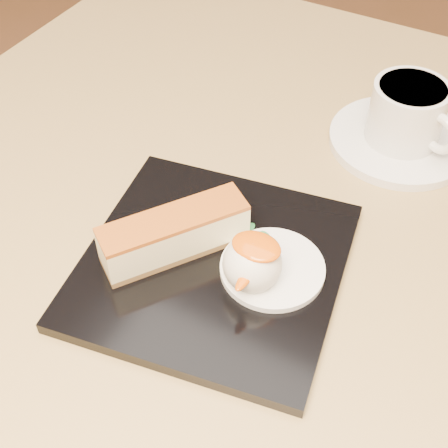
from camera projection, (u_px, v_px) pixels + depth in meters
The scene contains 9 objects.
table at pixel (247, 296), 0.72m from camera, with size 0.80×0.80×0.72m.
dessert_plate at pixel (213, 265), 0.55m from camera, with size 0.22×0.22×0.01m, color black.
cheesecake at pixel (174, 234), 0.54m from camera, with size 0.10×0.13×0.04m.
cream_smear at pixel (272, 268), 0.53m from camera, with size 0.09×0.09×0.01m, color white.
ice_cream_scoop at pixel (252, 263), 0.51m from camera, with size 0.05×0.05×0.05m, color white.
mango_sauce at pixel (256, 246), 0.49m from camera, with size 0.04×0.03×0.01m, color #E25707.
mint_sprig at pixel (255, 234), 0.55m from camera, with size 0.03×0.02×0.00m.
saucer at pixel (400, 140), 0.67m from camera, with size 0.15×0.15×0.01m, color white.
coffee_cup at pixel (408, 113), 0.64m from camera, with size 0.10×0.08×0.06m.
Camera 1 is at (0.19, -0.40, 1.15)m, focal length 50.00 mm.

